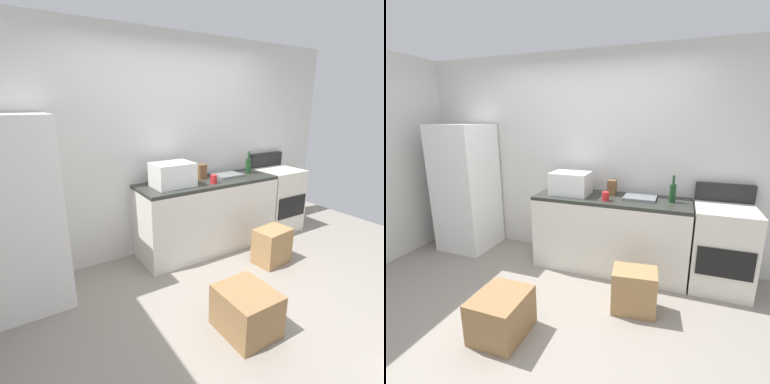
% 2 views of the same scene
% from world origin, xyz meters
% --- Properties ---
extents(ground_plane, '(6.00, 6.00, 0.00)m').
position_xyz_m(ground_plane, '(0.00, 0.00, 0.00)').
color(ground_plane, gray).
extents(wall_back, '(5.00, 0.10, 2.60)m').
position_xyz_m(wall_back, '(0.00, 1.55, 1.30)').
color(wall_back, silver).
rests_on(wall_back, ground_plane).
extents(kitchen_counter, '(1.80, 0.60, 0.90)m').
position_xyz_m(kitchen_counter, '(0.30, 1.20, 0.45)').
color(kitchen_counter, silver).
rests_on(kitchen_counter, ground_plane).
extents(refrigerator, '(0.68, 0.66, 1.73)m').
position_xyz_m(refrigerator, '(-1.75, 1.15, 0.86)').
color(refrigerator, white).
rests_on(refrigerator, ground_plane).
extents(stove_oven, '(0.60, 0.61, 1.10)m').
position_xyz_m(stove_oven, '(1.52, 1.21, 0.47)').
color(stove_oven, silver).
rests_on(stove_oven, ground_plane).
extents(microwave, '(0.46, 0.34, 0.27)m').
position_xyz_m(microwave, '(-0.20, 1.19, 1.04)').
color(microwave, white).
rests_on(microwave, kitchen_counter).
extents(sink_basin, '(0.36, 0.32, 0.03)m').
position_xyz_m(sink_basin, '(0.63, 1.27, 0.92)').
color(sink_basin, slate).
rests_on(sink_basin, kitchen_counter).
extents(wine_bottle, '(0.07, 0.07, 0.30)m').
position_xyz_m(wine_bottle, '(0.98, 1.23, 1.01)').
color(wine_bottle, '#193F1E').
rests_on(wine_bottle, kitchen_counter).
extents(coffee_mug, '(0.08, 0.08, 0.10)m').
position_xyz_m(coffee_mug, '(0.27, 1.05, 0.95)').
color(coffee_mug, red).
rests_on(coffee_mug, kitchen_counter).
extents(knife_block, '(0.10, 0.10, 0.18)m').
position_xyz_m(knife_block, '(0.28, 1.32, 0.99)').
color(knife_block, brown).
rests_on(knife_block, kitchen_counter).
extents(cardboard_box_large, '(0.42, 0.47, 0.37)m').
position_xyz_m(cardboard_box_large, '(-0.29, -0.22, 0.19)').
color(cardboard_box_large, olive).
rests_on(cardboard_box_large, ground_plane).
extents(cardboard_box_medium, '(0.44, 0.33, 0.42)m').
position_xyz_m(cardboard_box_medium, '(0.71, 0.47, 0.21)').
color(cardboard_box_medium, '#A37A4C').
rests_on(cardboard_box_medium, ground_plane).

